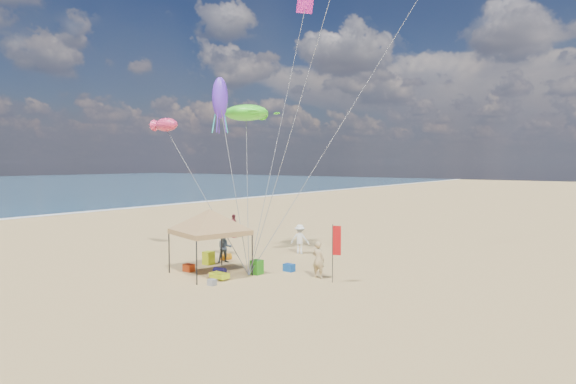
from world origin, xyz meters
name	(u,v)px	position (x,y,z in m)	size (l,w,h in m)	color
ground	(250,280)	(0.00, 0.00, 0.00)	(280.00, 280.00, 0.00)	tan
canopy_tent	(210,212)	(-2.31, -0.32, 3.11)	(5.84, 5.84, 3.73)	black
feather_flag	(336,244)	(3.54, 1.93, 1.82)	(0.40, 0.13, 2.70)	black
cooler_red	(189,268)	(-3.63, -0.55, 0.19)	(0.54, 0.38, 0.38)	#C3390F
cooler_blue	(289,268)	(0.42, 2.54, 0.19)	(0.54, 0.38, 0.38)	#114390
bag_navy	(220,271)	(-1.87, -0.11, 0.18)	(0.36, 0.36, 0.60)	black
bag_orange	(226,257)	(-4.17, 2.68, 0.18)	(0.36, 0.36, 0.60)	orange
chair_green	(257,267)	(-0.49, 1.08, 0.35)	(0.50, 0.50, 0.70)	#257815
chair_yellow	(209,258)	(-4.09, 1.26, 0.35)	(0.50, 0.50, 0.70)	#DFFF1C
crate_grey	(212,282)	(-0.66, -1.80, 0.14)	(0.34, 0.30, 0.28)	gray
beach_cart	(219,275)	(-1.16, -0.84, 0.20)	(0.90, 0.50, 0.24)	#C2DD18
person_near_a	(318,260)	(2.39, 2.24, 0.89)	(0.65, 0.43, 1.78)	tan
person_near_b	(225,248)	(-3.72, 2.13, 0.83)	(0.80, 0.62, 1.65)	#3C4953
person_near_c	(300,239)	(-1.91, 6.73, 0.89)	(1.15, 0.66, 1.78)	silver
person_far_a	(233,226)	(-9.47, 8.90, 0.86)	(1.01, 0.42, 1.73)	#963943
turtle_kite	(246,113)	(-5.81, 6.29, 8.67)	(3.02, 2.41, 1.01)	#40F02A
fish_kite	(166,125)	(-7.14, 1.00, 7.66)	(1.68, 0.84, 0.75)	#DD2E5D
squid_kite	(220,98)	(-6.02, 4.18, 9.41)	(0.95, 0.95, 2.48)	#602EDB
stunt_kite_pink	(305,5)	(-4.92, 11.49, 16.54)	(1.16, 0.04, 1.16)	#E321AF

